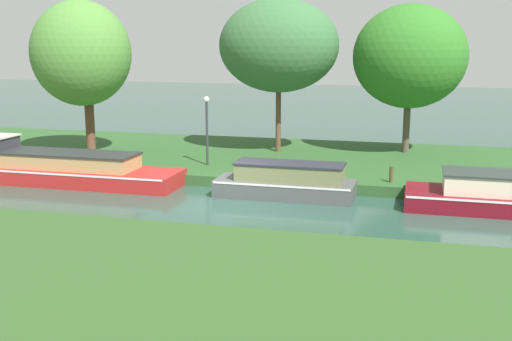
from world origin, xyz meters
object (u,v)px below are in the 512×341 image
willow_tree_centre (279,46)px  maroon_narrowboat (476,194)px  red_cruiser (49,168)px  slate_barge (287,182)px  willow_tree_left (81,54)px  lamp_post (207,122)px  mooring_post_near (391,174)px  willow_tree_right (410,57)px  mooring_post_far (139,161)px

willow_tree_centre → maroon_narrowboat: bearing=-39.7°
willow_tree_centre → red_cruiser: bearing=-138.2°
slate_barge → willow_tree_centre: bearing=105.4°
slate_barge → willow_tree_centre: 8.49m
slate_barge → willow_tree_centre: (-1.88, 6.82, 4.69)m
willow_tree_left → lamp_post: 6.89m
lamp_post → mooring_post_near: size_ratio=4.87×
maroon_narrowboat → willow_tree_centre: size_ratio=0.61×
red_cruiser → willow_tree_left: willow_tree_left is taller
red_cruiser → mooring_post_near: red_cruiser is taller
willow_tree_right → lamp_post: size_ratio=2.35×
slate_barge → willow_tree_right: (3.86, 7.99, 4.21)m
maroon_narrowboat → red_cruiser: size_ratio=0.40×
maroon_narrowboat → willow_tree_left: bearing=166.3°
mooring_post_far → lamp_post: bearing=29.0°
willow_tree_left → willow_tree_centre: (8.33, 2.78, 0.35)m
willow_tree_right → mooring_post_far: 12.77m
maroon_narrowboat → willow_tree_centre: 11.69m
maroon_narrowboat → mooring_post_far: maroon_narrowboat is taller
willow_tree_left → mooring_post_far: size_ratio=12.03×
willow_tree_left → maroon_narrowboat: bearing=-13.7°
slate_barge → maroon_narrowboat: (6.35, 0.00, -0.03)m
willow_tree_right → lamp_post: bearing=-147.0°
slate_barge → mooring_post_far: 6.60m
willow_tree_right → willow_tree_centre: bearing=-168.5°
maroon_narrowboat → willow_tree_right: (-2.49, 7.99, 4.24)m
red_cruiser → mooring_post_far: (3.10, 1.57, 0.14)m
red_cruiser → willow_tree_right: (13.36, 7.99, 4.21)m
lamp_post → maroon_narrowboat: bearing=-15.8°
willow_tree_left → lamp_post: bearing=-10.2°
red_cruiser → maroon_narrowboat: bearing=-0.0°
mooring_post_far → mooring_post_near: bearing=0.0°
slate_barge → willow_tree_right: bearing=64.2°
willow_tree_left → willow_tree_right: (14.07, 3.95, -0.13)m
maroon_narrowboat → willow_tree_centre: (-8.23, 6.82, 4.72)m
red_cruiser → willow_tree_centre: willow_tree_centre is taller
maroon_narrowboat → mooring_post_far: 12.85m
slate_barge → lamp_post: bearing=143.7°
slate_barge → maroon_narrowboat: size_ratio=1.17×
red_cruiser → willow_tree_right: 16.13m
willow_tree_right → mooring_post_near: bearing=-92.8°
red_cruiser → mooring_post_far: size_ratio=18.81×
red_cruiser → mooring_post_far: red_cruiser is taller
willow_tree_centre → willow_tree_left: bearing=-161.5°
willow_tree_right → mooring_post_near: size_ratio=11.45×
slate_barge → red_cruiser: size_ratio=0.46×
slate_barge → mooring_post_far: bearing=166.2°
red_cruiser → mooring_post_near: size_ratio=18.33×
willow_tree_centre → willow_tree_right: bearing=11.5°
mooring_post_far → red_cruiser: bearing=-153.1°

